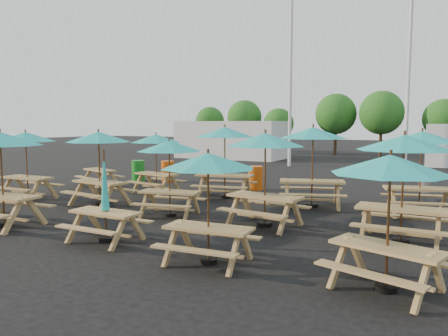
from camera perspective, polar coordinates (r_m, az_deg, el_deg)
The scene contains 28 objects.
ground at distance 13.98m, azimuth -2.88°, elevation -5.05°, with size 120.00×120.00×0.00m, color black.
picnic_unit_1 at distance 16.56m, azimuth -24.48°, elevation 3.21°, with size 2.04×2.04×2.37m.
picnic_unit_2 at distance 18.87m, azimuth -16.00°, elevation 3.27°, with size 2.33×2.33×2.17m.
picnic_unit_3 at distance 12.38m, azimuth -27.18°, elevation 2.69°, with size 2.18×2.18×2.45m.
picnic_unit_4 at distance 14.42m, azimuth -16.06°, elevation 3.31°, with size 2.27×2.27×2.40m.
picnic_unit_5 at distance 16.69m, azimuth -8.88°, elevation 3.34°, with size 2.17×2.17×2.25m.
picnic_unit_6 at distance 10.09m, azimuth -15.26°, elevation -4.57°, with size 1.63×1.42×2.08m.
picnic_unit_7 at distance 12.38m, azimuth -7.16°, elevation 2.22°, with size 2.17×2.17×2.18m.
picnic_unit_8 at distance 15.34m, azimuth 0.11°, elevation 4.11°, with size 2.51×2.51×2.54m.
picnic_unit_9 at distance 8.09m, azimuth -2.09°, elevation 0.01°, with size 1.91×1.91×2.12m.
picnic_unit_10 at distance 11.10m, azimuth 5.42°, elevation 2.91°, with size 2.25×2.25×2.42m.
picnic_unit_11 at distance 13.92m, azimuth 11.54°, elevation 3.86°, with size 2.72×2.72×2.55m.
picnic_unit_12 at distance 7.20m, azimuth 20.88°, elevation -0.66°, with size 2.30×2.30×2.19m.
picnic_unit_13 at distance 10.20m, azimuth 22.47°, elevation 2.23°, with size 2.04×2.04×2.42m.
picnic_unit_14 at distance 13.53m, azimuth 24.43°, elevation 3.04°, with size 2.55×2.55×2.45m.
waste_bin_0 at distance 20.43m, azimuth -11.13°, elevation -0.34°, with size 0.59×0.59×0.95m, color #188621.
waste_bin_1 at distance 19.90m, azimuth -7.36°, elevation -0.45°, with size 0.59×0.59×0.95m, color #DB530C.
waste_bin_2 at distance 17.38m, azimuth 4.13°, elevation -1.33°, with size 0.59×0.59×0.95m, color #DB530C.
waste_bin_3 at distance 16.46m, azimuth 25.07°, elevation -2.27°, with size 0.59×0.59×0.95m, color gray.
mast_0 at distance 27.53m, azimuth 8.71°, elevation 12.80°, with size 0.20×0.20×12.00m, color silver.
mast_1 at distance 28.11m, azimuth 23.03°, elevation 12.26°, with size 0.20×0.20×12.00m, color silver.
event_tent_0 at distance 33.39m, azimuth 1.07°, elevation 3.73°, with size 8.00×4.00×2.80m, color silver.
tree_0 at distance 42.63m, azimuth -1.85°, elevation 6.11°, with size 2.80×2.80×4.24m.
tree_1 at distance 39.44m, azimuth 2.68°, elevation 6.59°, with size 3.11×3.11×4.72m.
tree_2 at distance 37.90m, azimuth 7.14°, elevation 5.79°, with size 2.59×2.59×3.93m.
tree_3 at distance 37.56m, azimuth 14.41°, elevation 6.84°, with size 3.36×3.36×5.09m.
tree_4 at distance 36.43m, azimuth 19.88°, elevation 6.80°, with size 3.41×3.41×5.17m.
tree_5 at distance 36.48m, azimuth 26.72°, elevation 5.76°, with size 2.94×2.94×4.45m.
Camera 1 is at (7.02, -11.80, 2.64)m, focal length 35.00 mm.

